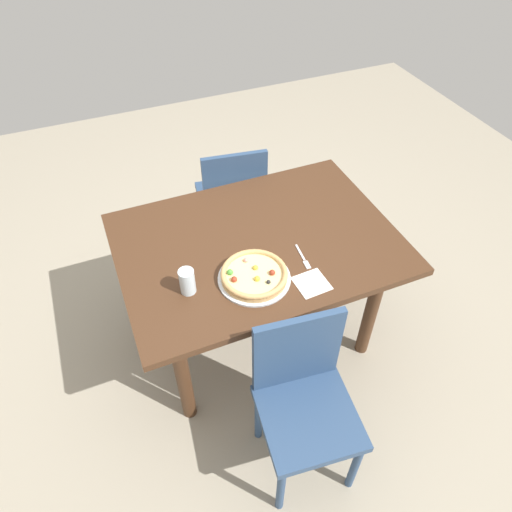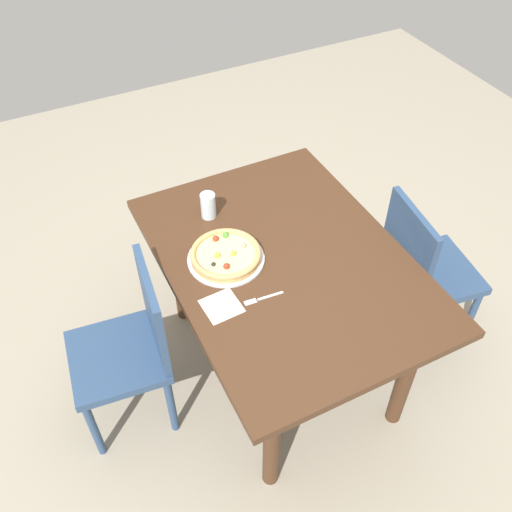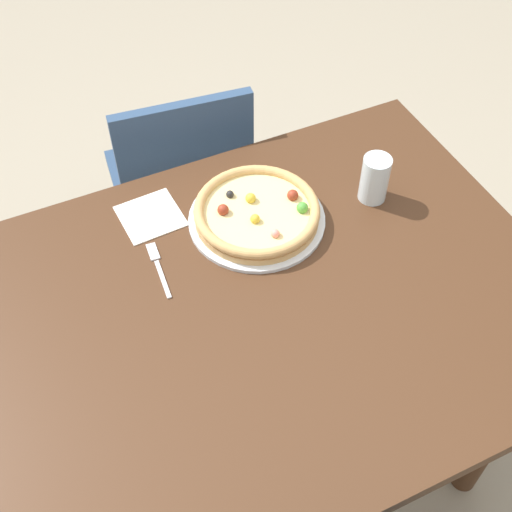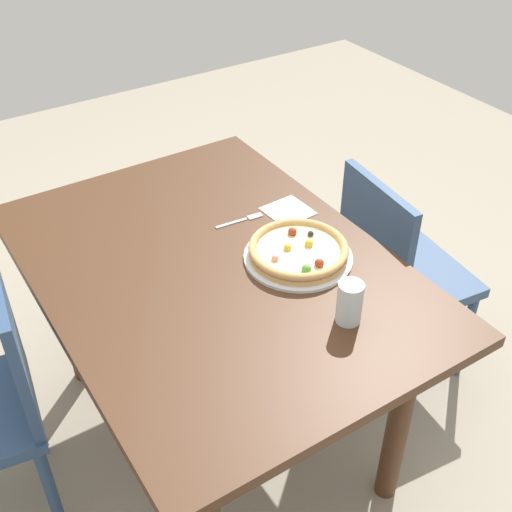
{
  "view_description": "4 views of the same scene",
  "coord_description": "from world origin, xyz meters",
  "views": [
    {
      "loc": [
        0.64,
        1.53,
        2.29
      ],
      "look_at": [
        0.06,
        0.11,
        0.77
      ],
      "focal_mm": 32.83,
      "sensor_mm": 36.0,
      "label": 1
    },
    {
      "loc": [
        -1.44,
        0.86,
        2.46
      ],
      "look_at": [
        0.06,
        0.11,
        0.77
      ],
      "focal_mm": 39.81,
      "sensor_mm": 36.0,
      "label": 2
    },
    {
      "loc": [
        -0.35,
        -0.76,
        1.92
      ],
      "look_at": [
        0.06,
        0.11,
        0.77
      ],
      "focal_mm": 47.2,
      "sensor_mm": 36.0,
      "label": 3
    },
    {
      "loc": [
        1.34,
        -0.71,
        1.93
      ],
      "look_at": [
        0.06,
        0.11,
        0.77
      ],
      "focal_mm": 45.73,
      "sensor_mm": 36.0,
      "label": 4
    }
  ],
  "objects": [
    {
      "name": "napkin",
      "position": [
        -0.11,
        0.35,
        0.75
      ],
      "size": [
        0.15,
        0.15,
        0.0
      ],
      "primitive_type": "cube",
      "rotation": [
        0.0,
        0.0,
        0.05
      ],
      "color": "white",
      "rests_on": "dining_table"
    },
    {
      "name": "plate",
      "position": [
        0.11,
        0.23,
        0.76
      ],
      "size": [
        0.33,
        0.33,
        0.01
      ],
      "primitive_type": "cylinder",
      "color": "silver",
      "rests_on": "dining_table"
    },
    {
      "name": "pizza",
      "position": [
        0.11,
        0.23,
        0.78
      ],
      "size": [
        0.3,
        0.3,
        0.05
      ],
      "color": "tan",
      "rests_on": "plate"
    },
    {
      "name": "fork",
      "position": [
        -0.15,
        0.2,
        0.75
      ],
      "size": [
        0.03,
        0.17,
        0.0
      ],
      "rotation": [
        0.0,
        0.0,
        1.49
      ],
      "color": "silver",
      "rests_on": "dining_table"
    },
    {
      "name": "dining_table",
      "position": [
        0.0,
        0.0,
        0.65
      ],
      "size": [
        1.34,
        0.97,
        0.75
      ],
      "color": "#472B19",
      "rests_on": "ground"
    },
    {
      "name": "drinking_glass",
      "position": [
        0.4,
        0.18,
        0.81
      ],
      "size": [
        0.07,
        0.07,
        0.12
      ],
      "primitive_type": "cylinder",
      "color": "silver",
      "rests_on": "dining_table"
    },
    {
      "name": "chair_far",
      "position": [
        0.08,
        0.7,
        0.47
      ],
      "size": [
        0.44,
        0.44,
        0.87
      ],
      "rotation": [
        0.0,
        0.0,
        -0.11
      ],
      "color": "navy",
      "rests_on": "ground"
    },
    {
      "name": "ground_plane",
      "position": [
        0.0,
        0.0,
        0.0
      ],
      "size": [
        6.0,
        6.0,
        0.0
      ],
      "primitive_type": "plane",
      "color": "#9E937F"
    }
  ]
}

